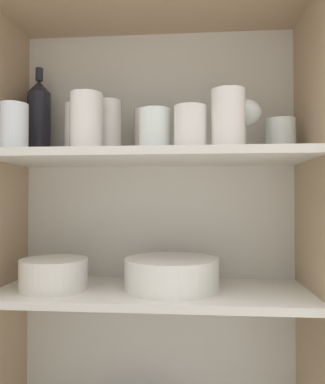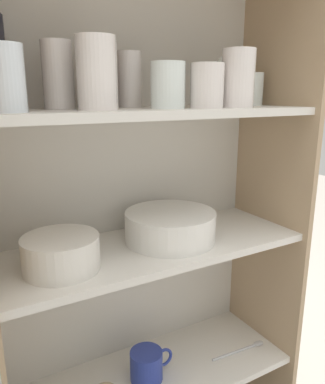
{
  "view_description": "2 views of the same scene",
  "coord_description": "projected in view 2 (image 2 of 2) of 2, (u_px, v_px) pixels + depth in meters",
  "views": [
    {
      "loc": [
        0.11,
        -0.83,
        0.93
      ],
      "look_at": [
        0.02,
        0.19,
        0.96
      ],
      "focal_mm": 35.0,
      "sensor_mm": 36.0,
      "label": 1
    },
    {
      "loc": [
        -0.44,
        -0.67,
        1.09
      ],
      "look_at": [
        0.02,
        0.14,
        0.85
      ],
      "focal_mm": 35.0,
      "sensor_mm": 36.0,
      "label": 2
    }
  ],
  "objects": [
    {
      "name": "cupboard_back_panel",
      "position": [
        129.0,
        221.0,
        1.13
      ],
      "size": [
        0.84,
        0.02,
        1.44
      ],
      "primitive_type": "cube",
      "color": "silver",
      "rests_on": "ground_plane"
    },
    {
      "name": "wine_glass_0",
      "position": [
        232.0,
        69.0,
        1.0
      ],
      "size": [
        0.09,
        0.09,
        0.14
      ],
      "color": "white",
      "rests_on": "shelf_board_upper"
    },
    {
      "name": "tumbler_glass_1",
      "position": [
        58.0,
        75.0,
        0.82
      ],
      "size": [
        0.07,
        0.07,
        0.15
      ],
      "color": "silver",
      "rests_on": "shelf_board_upper"
    },
    {
      "name": "tumbler_glass_2",
      "position": [
        130.0,
        80.0,
        0.94
      ],
      "size": [
        0.06,
        0.06,
        0.14
      ],
      "color": "silver",
      "rests_on": "shelf_board_upper"
    },
    {
      "name": "plate_stack_white",
      "position": [
        170.0,
        226.0,
        1.02
      ],
      "size": [
        0.25,
        0.25,
        0.08
      ],
      "color": "white",
      "rests_on": "shelf_board_middle"
    },
    {
      "name": "shelf_board_lower",
      "position": [
        155.0,
        376.0,
        1.11
      ],
      "size": [
        0.81,
        0.3,
        0.02
      ],
      "primitive_type": "cube",
      "color": "silver"
    },
    {
      "name": "coffee_mug_primary",
      "position": [
        147.0,
        365.0,
        1.08
      ],
      "size": [
        0.13,
        0.09,
        0.09
      ],
      "color": "#283893",
      "rests_on": "shelf_board_lower"
    },
    {
      "name": "tumbler_glass_6",
      "position": [
        5.0,
        79.0,
        0.67
      ],
      "size": [
        0.07,
        0.07,
        0.12
      ],
      "color": "white",
      "rests_on": "shelf_board_upper"
    },
    {
      "name": "serving_spoon",
      "position": [
        243.0,
        349.0,
        1.21
      ],
      "size": [
        0.2,
        0.03,
        0.01
      ],
      "color": "silver",
      "rests_on": "shelf_board_lower"
    },
    {
      "name": "mixing_bowl_large",
      "position": [
        61.0,
        252.0,
        0.85
      ],
      "size": [
        0.17,
        0.17,
        0.08
      ],
      "color": "silver",
      "rests_on": "shelf_board_middle"
    },
    {
      "name": "tumbler_glass_3",
      "position": [
        168.0,
        85.0,
        0.86
      ],
      "size": [
        0.08,
        0.08,
        0.1
      ],
      "color": "white",
      "rests_on": "shelf_board_upper"
    },
    {
      "name": "tumbler_glass_0",
      "position": [
        97.0,
        74.0,
        0.77
      ],
      "size": [
        0.08,
        0.08,
        0.15
      ],
      "color": "silver",
      "rests_on": "shelf_board_upper"
    },
    {
      "name": "tumbler_glass_7",
      "position": [
        102.0,
        76.0,
        0.85
      ],
      "size": [
        0.07,
        0.07,
        0.15
      ],
      "color": "silver",
      "rests_on": "shelf_board_upper"
    },
    {
      "name": "tumbler_glass_4",
      "position": [
        238.0,
        79.0,
        0.91
      ],
      "size": [
        0.08,
        0.08,
        0.14
      ],
      "color": "silver",
      "rests_on": "shelf_board_upper"
    },
    {
      "name": "cupboard_side_right",
      "position": [
        268.0,
        214.0,
        1.19
      ],
      "size": [
        0.02,
        0.33,
        1.44
      ],
      "primitive_type": "cube",
      "color": "tan",
      "rests_on": "ground_plane"
    },
    {
      "name": "shelf_board_upper",
      "position": [
        153.0,
        112.0,
        0.91
      ],
      "size": [
        0.81,
        0.3,
        0.02
      ],
      "primitive_type": "cube",
      "color": "silver"
    },
    {
      "name": "shelf_board_middle",
      "position": [
        154.0,
        247.0,
        1.0
      ],
      "size": [
        0.81,
        0.3,
        0.02
      ],
      "primitive_type": "cube",
      "color": "silver"
    },
    {
      "name": "tumbler_glass_5",
      "position": [
        207.0,
        86.0,
        0.88
      ],
      "size": [
        0.08,
        0.08,
        0.1
      ],
      "color": "silver",
      "rests_on": "shelf_board_upper"
    },
    {
      "name": "tumbler_glass_8",
      "position": [
        249.0,
        89.0,
        1.09
      ],
      "size": [
        0.08,
        0.08,
        0.09
      ],
      "color": "white",
      "rests_on": "shelf_board_upper"
    }
  ]
}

